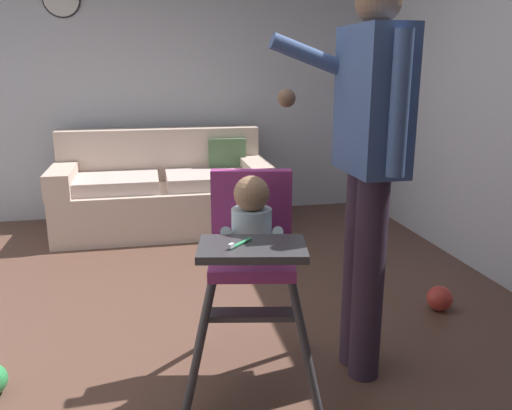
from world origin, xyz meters
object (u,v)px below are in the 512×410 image
object	(u,v)px
couch	(163,192)
toy_ball_second	(440,298)
adult_standing	(368,163)
high_chair	(252,241)

from	to	relation	value
couch	toy_ball_second	distance (m)	2.54
couch	toy_ball_second	xyz separation A→B (m)	(1.53, -2.01, -0.26)
adult_standing	toy_ball_second	bearing A→B (deg)	-146.29
high_chair	toy_ball_second	xyz separation A→B (m)	(1.23, 0.48, -0.60)
high_chair	toy_ball_second	size ratio (longest dim) A/B	6.51
adult_standing	toy_ball_second	size ratio (longest dim) A/B	11.71
couch	toy_ball_second	world-z (taller)	couch
adult_standing	high_chair	bearing A→B (deg)	-0.34
high_chair	toy_ball_second	bearing A→B (deg)	122.21
couch	high_chair	xyz separation A→B (m)	(0.30, -2.49, 0.35)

